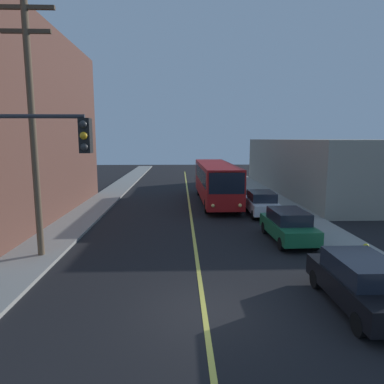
# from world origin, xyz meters

# --- Properties ---
(ground_plane) EXTENTS (120.00, 120.00, 0.00)m
(ground_plane) POSITION_xyz_m (0.00, 0.00, 0.00)
(ground_plane) COLOR black
(sidewalk_left) EXTENTS (2.50, 90.00, 0.15)m
(sidewalk_left) POSITION_xyz_m (-7.25, 10.00, 0.07)
(sidewalk_left) COLOR gray
(sidewalk_left) RESTS_ON ground
(sidewalk_right) EXTENTS (2.50, 90.00, 0.15)m
(sidewalk_right) POSITION_xyz_m (7.25, 10.00, 0.07)
(sidewalk_right) COLOR gray
(sidewalk_right) RESTS_ON ground
(lane_stripe_center) EXTENTS (0.16, 60.00, 0.01)m
(lane_stripe_center) POSITION_xyz_m (0.00, 15.00, 0.01)
(lane_stripe_center) COLOR #D8CC4C
(lane_stripe_center) RESTS_ON ground
(building_right_warehouse) EXTENTS (12.00, 24.27, 5.14)m
(building_right_warehouse) POSITION_xyz_m (14.49, 23.48, 2.57)
(building_right_warehouse) COLOR gray
(building_right_warehouse) RESTS_ON ground
(city_bus) EXTENTS (2.75, 12.19, 3.20)m
(city_bus) POSITION_xyz_m (2.20, 18.17, 1.82)
(city_bus) COLOR maroon
(city_bus) RESTS_ON ground
(parked_car_black) EXTENTS (1.83, 4.40, 1.62)m
(parked_car_black) POSITION_xyz_m (4.85, 0.07, 0.84)
(parked_car_black) COLOR black
(parked_car_black) RESTS_ON ground
(parked_car_green) EXTENTS (1.91, 4.44, 1.62)m
(parked_car_green) POSITION_xyz_m (4.80, 7.17, 0.84)
(parked_car_green) COLOR #196038
(parked_car_green) RESTS_ON ground
(parked_car_white) EXTENTS (1.91, 4.44, 1.62)m
(parked_car_white) POSITION_xyz_m (4.88, 13.34, 0.84)
(parked_car_white) COLOR silver
(parked_car_white) RESTS_ON ground
(utility_pole_near) EXTENTS (2.40, 0.28, 10.82)m
(utility_pole_near) POSITION_xyz_m (-6.87, 5.03, 6.08)
(utility_pole_near) COLOR brown
(utility_pole_near) RESTS_ON sidewalk_left
(traffic_signal_left_corner) EXTENTS (3.75, 0.48, 6.00)m
(traffic_signal_left_corner) POSITION_xyz_m (-5.41, 0.41, 4.30)
(traffic_signal_left_corner) COLOR #2D2D33
(traffic_signal_left_corner) RESTS_ON sidewalk_left
(fire_hydrant) EXTENTS (0.44, 0.26, 0.84)m
(fire_hydrant) POSITION_xyz_m (6.85, 3.47, 0.58)
(fire_hydrant) COLOR red
(fire_hydrant) RESTS_ON sidewalk_right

